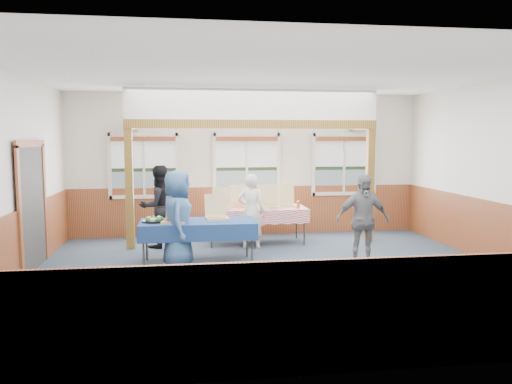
# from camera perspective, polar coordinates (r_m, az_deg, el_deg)

# --- Properties ---
(floor) EXTENTS (8.00, 8.00, 0.00)m
(floor) POSITION_cam_1_polar(r_m,az_deg,el_deg) (8.26, 1.95, -9.35)
(floor) COLOR #2C3748
(floor) RESTS_ON ground
(ceiling) EXTENTS (8.00, 8.00, 0.00)m
(ceiling) POSITION_cam_1_polar(r_m,az_deg,el_deg) (8.02, 2.03, 13.27)
(ceiling) COLOR white
(ceiling) RESTS_ON wall_back
(wall_back) EXTENTS (8.00, 0.00, 8.00)m
(wall_back) POSITION_cam_1_polar(r_m,az_deg,el_deg) (11.43, -1.09, 3.12)
(wall_back) COLOR silver
(wall_back) RESTS_ON floor
(wall_front) EXTENTS (8.00, 0.00, 8.00)m
(wall_front) POSITION_cam_1_polar(r_m,az_deg,el_deg) (4.59, 9.66, -1.54)
(wall_front) COLOR silver
(wall_front) RESTS_ON floor
(wall_left) EXTENTS (0.00, 8.00, 8.00)m
(wall_left) POSITION_cam_1_polar(r_m,az_deg,el_deg) (8.28, -26.44, 1.31)
(wall_left) COLOR silver
(wall_left) RESTS_ON floor
(wall_right) EXTENTS (0.00, 8.00, 8.00)m
(wall_right) POSITION_cam_1_polar(r_m,az_deg,el_deg) (9.53, 26.41, 1.86)
(wall_right) COLOR silver
(wall_right) RESTS_ON floor
(wainscot_back) EXTENTS (7.98, 0.05, 1.10)m
(wainscot_back) POSITION_cam_1_polar(r_m,az_deg,el_deg) (11.51, -1.06, -2.11)
(wainscot_back) COLOR brown
(wainscot_back) RESTS_ON floor
(wainscot_front) EXTENTS (7.98, 0.05, 1.10)m
(wainscot_front) POSITION_cam_1_polar(r_m,az_deg,el_deg) (4.87, 9.34, -13.85)
(wainscot_front) COLOR brown
(wainscot_front) RESTS_ON floor
(wainscot_left) EXTENTS (0.05, 6.98, 1.10)m
(wainscot_left) POSITION_cam_1_polar(r_m,az_deg,el_deg) (8.41, -25.93, -5.83)
(wainscot_left) COLOR brown
(wainscot_left) RESTS_ON floor
(wainscot_right) EXTENTS (0.05, 6.98, 1.10)m
(wainscot_right) POSITION_cam_1_polar(r_m,az_deg,el_deg) (9.64, 25.99, -4.37)
(wainscot_right) COLOR brown
(wainscot_right) RESTS_ON floor
(cased_opening) EXTENTS (0.06, 1.30, 2.10)m
(cased_opening) POSITION_cam_1_polar(r_m,az_deg,el_deg) (9.17, -24.28, -1.63)
(cased_opening) COLOR #313131
(cased_opening) RESTS_ON wall_left
(window_left) EXTENTS (1.56, 0.10, 1.46)m
(window_left) POSITION_cam_1_polar(r_m,az_deg,el_deg) (11.34, -12.70, 3.34)
(window_left) COLOR silver
(window_left) RESTS_ON wall_back
(window_mid) EXTENTS (1.56, 0.10, 1.46)m
(window_mid) POSITION_cam_1_polar(r_m,az_deg,el_deg) (11.39, -1.06, 3.50)
(window_mid) COLOR silver
(window_mid) RESTS_ON wall_back
(window_right) EXTENTS (1.56, 0.10, 1.46)m
(window_right) POSITION_cam_1_polar(r_m,az_deg,el_deg) (11.89, 10.03, 3.52)
(window_right) COLOR silver
(window_right) RESTS_ON wall_back
(post_left) EXTENTS (0.15, 0.15, 2.40)m
(post_left) POSITION_cam_1_polar(r_m,az_deg,el_deg) (10.24, -14.26, 0.33)
(post_left) COLOR brown
(post_left) RESTS_ON floor
(post_right) EXTENTS (0.15, 0.15, 2.40)m
(post_right) POSITION_cam_1_polar(r_m,az_deg,el_deg) (10.90, 12.87, 0.71)
(post_right) COLOR brown
(post_right) RESTS_ON floor
(cross_beam) EXTENTS (5.15, 0.18, 0.18)m
(cross_beam) POSITION_cam_1_polar(r_m,az_deg,el_deg) (10.23, -0.27, 7.75)
(cross_beam) COLOR brown
(cross_beam) RESTS_ON post_left
(table_left) EXTENTS (2.17, 1.36, 0.76)m
(table_left) POSITION_cam_1_polar(r_m,az_deg,el_deg) (8.87, -6.67, -3.63)
(table_left) COLOR #313131
(table_left) RESTS_ON floor
(table_right) EXTENTS (2.15, 1.06, 0.76)m
(table_right) POSITION_cam_1_polar(r_m,az_deg,el_deg) (10.49, -0.00, -2.06)
(table_right) COLOR #313131
(table_right) RESTS_ON floor
(pizza_box_a) EXTENTS (0.48, 0.55, 0.43)m
(pizza_box_a) POSITION_cam_1_polar(r_m,az_deg,el_deg) (8.74, -9.23, -3.02)
(pizza_box_a) COLOR #D0B78A
(pizza_box_a) RESTS_ON table_left
(pizza_box_b) EXTENTS (0.43, 0.51, 0.43)m
(pizza_box_b) POSITION_cam_1_polar(r_m,az_deg,el_deg) (9.03, -4.50, -2.68)
(pizza_box_b) COLOR #D0B78A
(pizza_box_b) RESTS_ON table_left
(pizza_box_c) EXTENTS (0.46, 0.53, 0.43)m
(pizza_box_c) POSITION_cam_1_polar(r_m,az_deg,el_deg) (10.30, -4.02, -1.57)
(pizza_box_c) COLOR #D0B78A
(pizza_box_c) RESTS_ON table_right
(pizza_box_d) EXTENTS (0.42, 0.50, 0.44)m
(pizza_box_d) POSITION_cam_1_polar(r_m,az_deg,el_deg) (10.62, -2.01, -1.32)
(pizza_box_d) COLOR #D0B78A
(pizza_box_d) RESTS_ON table_right
(pizza_box_e) EXTENTS (0.46, 0.55, 0.47)m
(pizza_box_e) POSITION_cam_1_polar(r_m,az_deg,el_deg) (10.44, 1.43, -1.44)
(pizza_box_e) COLOR #D0B78A
(pizza_box_e) RESTS_ON table_right
(pizza_box_f) EXTENTS (0.46, 0.54, 0.43)m
(pizza_box_f) POSITION_cam_1_polar(r_m,az_deg,el_deg) (10.73, 3.36, -1.26)
(pizza_box_f) COLOR #D0B78A
(pizza_box_f) RESTS_ON table_right
(veggie_tray) EXTENTS (0.43, 0.43, 0.10)m
(veggie_tray) POSITION_cam_1_polar(r_m,az_deg,el_deg) (8.87, -11.53, -3.16)
(veggie_tray) COLOR black
(veggie_tray) RESTS_ON table_left
(drink_glass) EXTENTS (0.07, 0.07, 0.15)m
(drink_glass) POSITION_cam_1_polar(r_m,az_deg,el_deg) (10.39, 4.84, -1.46)
(drink_glass) COLOR #995719
(drink_glass) RESTS_ON table_right
(woman_white) EXTENTS (0.63, 0.50, 1.51)m
(woman_white) POSITION_cam_1_polar(r_m,az_deg,el_deg) (10.00, -0.58, -2.19)
(woman_white) COLOR silver
(woman_white) RESTS_ON floor
(woman_black) EXTENTS (1.01, 0.94, 1.67)m
(woman_black) POSITION_cam_1_polar(r_m,az_deg,el_deg) (10.28, -11.08, -1.63)
(woman_black) COLOR black
(woman_black) RESTS_ON floor
(man_blue) EXTENTS (0.56, 0.83, 1.67)m
(man_blue) POSITION_cam_1_polar(r_m,az_deg,el_deg) (8.65, -8.93, -3.04)
(man_blue) COLOR #355A86
(man_blue) RESTS_ON floor
(person_grey) EXTENTS (0.94, 0.40, 1.60)m
(person_grey) POSITION_cam_1_polar(r_m,az_deg,el_deg) (8.84, 12.08, -3.14)
(person_grey) COLOR slate
(person_grey) RESTS_ON floor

